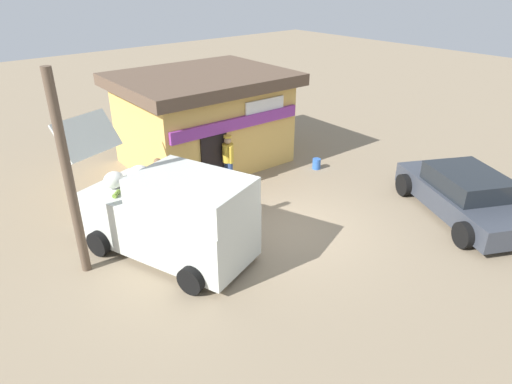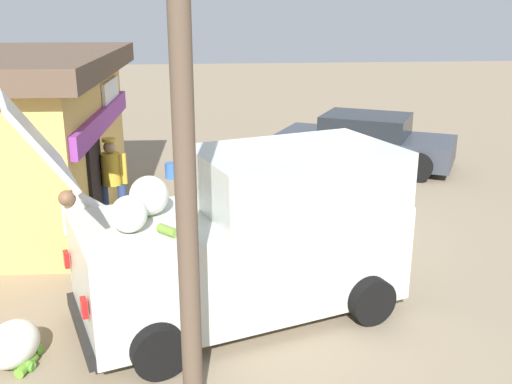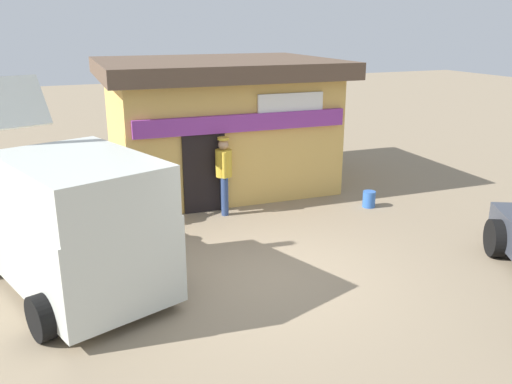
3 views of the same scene
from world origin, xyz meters
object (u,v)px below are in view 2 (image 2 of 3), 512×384
at_px(vendor_standing, 112,177).
at_px(customer_bending, 91,220).
at_px(unloaded_banana_pile, 14,345).
at_px(parked_sedan, 365,141).
at_px(paint_bucket, 171,171).
at_px(delivery_van, 252,236).

distance_m(vendor_standing, customer_bending, 1.96).
distance_m(customer_bending, unloaded_banana_pile, 2.38).
relative_size(parked_sedan, customer_bending, 3.27).
relative_size(vendor_standing, customer_bending, 1.17).
bearing_deg(paint_bucket, customer_bending, 169.50).
xyz_separation_m(vendor_standing, customer_bending, (-1.96, 0.04, -0.07)).
bearing_deg(parked_sedan, delivery_van, 153.90).
bearing_deg(delivery_van, paint_bucket, 11.69).
relative_size(vendor_standing, unloaded_banana_pile, 2.01).
bearing_deg(customer_bending, parked_sedan, -44.70).
height_order(delivery_van, vendor_standing, delivery_van).
bearing_deg(customer_bending, unloaded_banana_pile, 166.67).
xyz_separation_m(delivery_van, customer_bending, (1.28, 2.22, -0.18)).
height_order(parked_sedan, vendor_standing, vendor_standing).
height_order(vendor_standing, customer_bending, vendor_standing).
xyz_separation_m(parked_sedan, paint_bucket, (-0.71, 4.71, -0.42)).
relative_size(parked_sedan, unloaded_banana_pile, 5.63).
height_order(unloaded_banana_pile, paint_bucket, unloaded_banana_pile).
distance_m(customer_bending, paint_bucket, 5.11).
height_order(parked_sedan, paint_bucket, parked_sedan).
height_order(delivery_van, parked_sedan, delivery_van).
distance_m(delivery_van, vendor_standing, 3.90).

